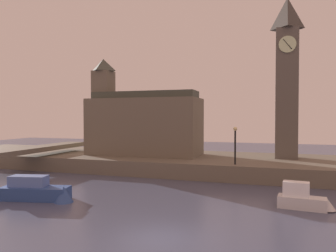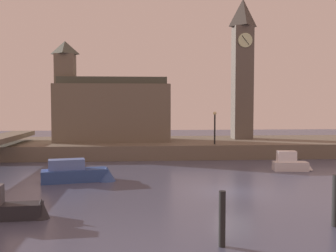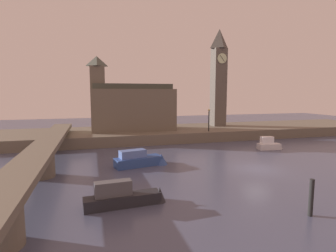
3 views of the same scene
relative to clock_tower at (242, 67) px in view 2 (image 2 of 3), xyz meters
name	(u,v)px [view 2 (image 2 of 3)]	position (x,y,z in m)	size (l,w,h in m)	color
ground_plane	(233,192)	(-6.28, -21.46, -10.07)	(120.00, 120.00, 0.00)	#474C66
far_embankment	(192,147)	(-6.28, -1.46, -9.32)	(70.00, 12.00, 1.50)	#6B6051
clock_tower	(242,67)	(0.00, 0.00, 0.00)	(2.42, 2.46, 16.59)	#5B544C
parliament_hall	(108,109)	(-15.76, -1.60, -4.93)	(12.72, 5.25, 11.14)	#6B6051
streetlamp	(215,124)	(-4.52, -6.26, -6.42)	(0.36, 0.36, 3.39)	black
mooring_post_left	(222,219)	(-9.07, -31.01, -8.95)	(0.27, 0.27, 2.24)	#242424
mooring_post_right	(336,201)	(-3.24, -28.84, -8.88)	(0.39, 0.39, 2.39)	#242424
boat_tour_blue	(80,173)	(-16.67, -17.30, -9.46)	(5.64, 2.52, 1.74)	#2D4C93
boat_ferry_white	(292,163)	(0.66, -13.94, -9.46)	(3.49, 1.45, 1.69)	silver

